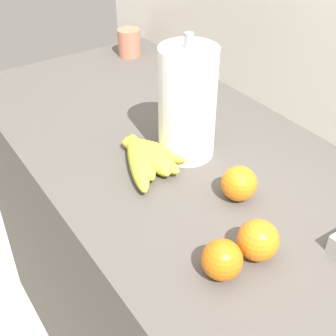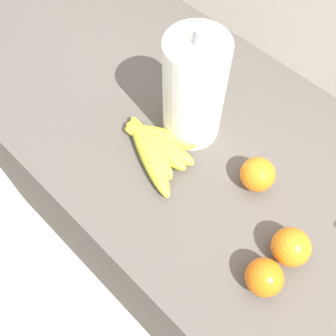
% 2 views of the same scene
% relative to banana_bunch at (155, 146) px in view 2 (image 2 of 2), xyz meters
% --- Properties ---
extents(ground_plane, '(6.00, 6.00, 0.00)m').
position_rel_banana_bunch_xyz_m(ground_plane, '(0.31, 0.09, -0.94)').
color(ground_plane, beige).
extents(counter, '(1.98, 0.64, 0.92)m').
position_rel_banana_bunch_xyz_m(counter, '(0.31, 0.09, -0.48)').
color(counter, '#514C47').
rests_on(counter, ground).
extents(banana_bunch, '(0.22, 0.17, 0.04)m').
position_rel_banana_bunch_xyz_m(banana_bunch, '(0.00, 0.00, 0.00)').
color(banana_bunch, gold).
rests_on(banana_bunch, counter).
extents(orange_far_right, '(0.07, 0.07, 0.07)m').
position_rel_banana_bunch_xyz_m(orange_far_right, '(0.34, -0.06, 0.01)').
color(orange_far_right, orange).
rests_on(orange_far_right, counter).
extents(orange_back_right, '(0.07, 0.07, 0.07)m').
position_rel_banana_bunch_xyz_m(orange_back_right, '(0.34, 0.01, 0.02)').
color(orange_back_right, orange).
rests_on(orange_back_right, counter).
extents(orange_center, '(0.07, 0.07, 0.07)m').
position_rel_banana_bunch_xyz_m(orange_center, '(0.21, 0.10, 0.02)').
color(orange_center, orange).
rests_on(orange_center, counter).
extents(paper_towel_roll, '(0.13, 0.13, 0.28)m').
position_rel_banana_bunch_xyz_m(paper_towel_roll, '(0.01, 0.10, 0.11)').
color(paper_towel_roll, white).
rests_on(paper_towel_roll, counter).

